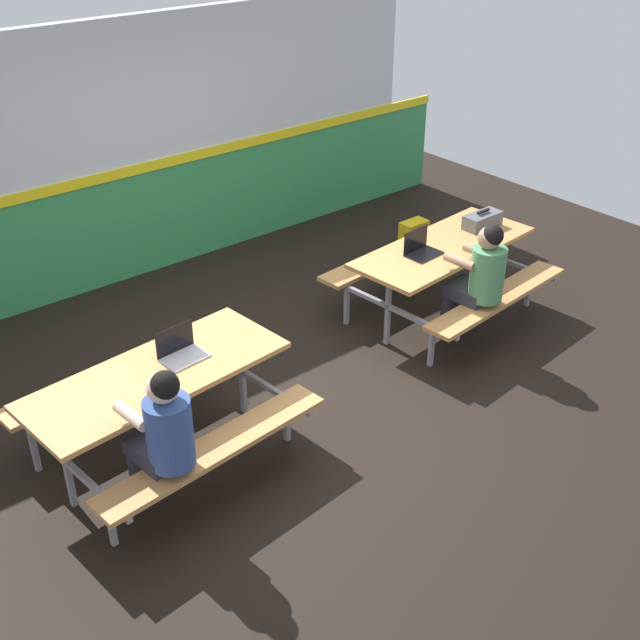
{
  "coord_description": "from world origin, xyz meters",
  "views": [
    {
      "loc": [
        -3.62,
        -4.49,
        3.89
      ],
      "look_at": [
        0.0,
        -0.08,
        0.55
      ],
      "focal_mm": 44.93,
      "sensor_mm": 36.0,
      "label": 1
    }
  ],
  "objects_px": {
    "laptop_dark": "(421,249)",
    "toolbox_grey": "(482,220)",
    "student_nearer": "(163,432)",
    "student_further": "(479,275)",
    "backpack_dark": "(413,240)",
    "picnic_table_right": "(443,261)",
    "picnic_table_left": "(158,391)",
    "laptop_silver": "(181,351)"
  },
  "relations": [
    {
      "from": "backpack_dark",
      "to": "student_further",
      "type": "bearing_deg",
      "value": -117.84
    },
    {
      "from": "toolbox_grey",
      "to": "student_nearer",
      "type": "bearing_deg",
      "value": -168.72
    },
    {
      "from": "student_nearer",
      "to": "toolbox_grey",
      "type": "xyz_separation_m",
      "value": [
        3.99,
        0.8,
        0.1
      ]
    },
    {
      "from": "student_nearer",
      "to": "backpack_dark",
      "type": "xyz_separation_m",
      "value": [
        4.09,
        1.79,
        -0.49
      ]
    },
    {
      "from": "picnic_table_left",
      "to": "laptop_dark",
      "type": "height_order",
      "value": "laptop_dark"
    },
    {
      "from": "student_further",
      "to": "backpack_dark",
      "type": "relative_size",
      "value": 2.74
    },
    {
      "from": "picnic_table_right",
      "to": "student_nearer",
      "type": "bearing_deg",
      "value": -167.67
    },
    {
      "from": "picnic_table_left",
      "to": "student_nearer",
      "type": "bearing_deg",
      "value": -115.83
    },
    {
      "from": "picnic_table_left",
      "to": "picnic_table_right",
      "type": "bearing_deg",
      "value": 2.9
    },
    {
      "from": "laptop_dark",
      "to": "toolbox_grey",
      "type": "xyz_separation_m",
      "value": [
        0.89,
        0.04,
        0.02
      ]
    },
    {
      "from": "student_nearer",
      "to": "backpack_dark",
      "type": "distance_m",
      "value": 4.49
    },
    {
      "from": "student_nearer",
      "to": "laptop_dark",
      "type": "distance_m",
      "value": 3.19
    },
    {
      "from": "laptop_dark",
      "to": "toolbox_grey",
      "type": "distance_m",
      "value": 0.89
    },
    {
      "from": "backpack_dark",
      "to": "picnic_table_left",
      "type": "bearing_deg",
      "value": -162.37
    },
    {
      "from": "picnic_table_left",
      "to": "laptop_silver",
      "type": "distance_m",
      "value": 0.33
    },
    {
      "from": "picnic_table_left",
      "to": "laptop_silver",
      "type": "xyz_separation_m",
      "value": [
        0.24,
        0.06,
        0.21
      ]
    },
    {
      "from": "picnic_table_right",
      "to": "laptop_dark",
      "type": "height_order",
      "value": "laptop_dark"
    },
    {
      "from": "laptop_dark",
      "to": "toolbox_grey",
      "type": "height_order",
      "value": "laptop_dark"
    },
    {
      "from": "student_further",
      "to": "toolbox_grey",
      "type": "distance_m",
      "value": 0.99
    },
    {
      "from": "toolbox_grey",
      "to": "student_further",
      "type": "bearing_deg",
      "value": -140.35
    },
    {
      "from": "student_further",
      "to": "laptop_silver",
      "type": "bearing_deg",
      "value": 170.03
    },
    {
      "from": "student_nearer",
      "to": "student_further",
      "type": "bearing_deg",
      "value": 2.98
    },
    {
      "from": "student_further",
      "to": "laptop_dark",
      "type": "bearing_deg",
      "value": 102.69
    },
    {
      "from": "student_nearer",
      "to": "backpack_dark",
      "type": "relative_size",
      "value": 2.74
    },
    {
      "from": "laptop_dark",
      "to": "toolbox_grey",
      "type": "bearing_deg",
      "value": 2.72
    },
    {
      "from": "toolbox_grey",
      "to": "backpack_dark",
      "type": "distance_m",
      "value": 1.17
    },
    {
      "from": "toolbox_grey",
      "to": "backpack_dark",
      "type": "bearing_deg",
      "value": 84.15
    },
    {
      "from": "student_further",
      "to": "backpack_dark",
      "type": "height_order",
      "value": "student_further"
    },
    {
      "from": "picnic_table_left",
      "to": "toolbox_grey",
      "type": "height_order",
      "value": "toolbox_grey"
    },
    {
      "from": "student_further",
      "to": "toolbox_grey",
      "type": "xyz_separation_m",
      "value": [
        0.76,
        0.63,
        0.1
      ]
    },
    {
      "from": "student_nearer",
      "to": "toolbox_grey",
      "type": "relative_size",
      "value": 3.02
    },
    {
      "from": "picnic_table_left",
      "to": "student_further",
      "type": "relative_size",
      "value": 1.61
    },
    {
      "from": "picnic_table_right",
      "to": "backpack_dark",
      "type": "height_order",
      "value": "picnic_table_right"
    },
    {
      "from": "picnic_table_left",
      "to": "toolbox_grey",
      "type": "xyz_separation_m",
      "value": [
        3.7,
        0.21,
        0.24
      ]
    },
    {
      "from": "picnic_table_right",
      "to": "student_further",
      "type": "bearing_deg",
      "value": -106.08
    },
    {
      "from": "laptop_silver",
      "to": "toolbox_grey",
      "type": "xyz_separation_m",
      "value": [
        3.46,
        0.15,
        0.02
      ]
    },
    {
      "from": "laptop_silver",
      "to": "backpack_dark",
      "type": "xyz_separation_m",
      "value": [
        3.56,
        1.15,
        -0.57
      ]
    },
    {
      "from": "picnic_table_left",
      "to": "student_nearer",
      "type": "height_order",
      "value": "student_nearer"
    },
    {
      "from": "picnic_table_right",
      "to": "laptop_dark",
      "type": "distance_m",
      "value": 0.36
    },
    {
      "from": "student_nearer",
      "to": "student_further",
      "type": "distance_m",
      "value": 3.23
    },
    {
      "from": "picnic_table_right",
      "to": "laptop_silver",
      "type": "bearing_deg",
      "value": -178.04
    },
    {
      "from": "student_further",
      "to": "backpack_dark",
      "type": "xyz_separation_m",
      "value": [
        0.86,
        1.63,
        -0.49
      ]
    }
  ]
}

